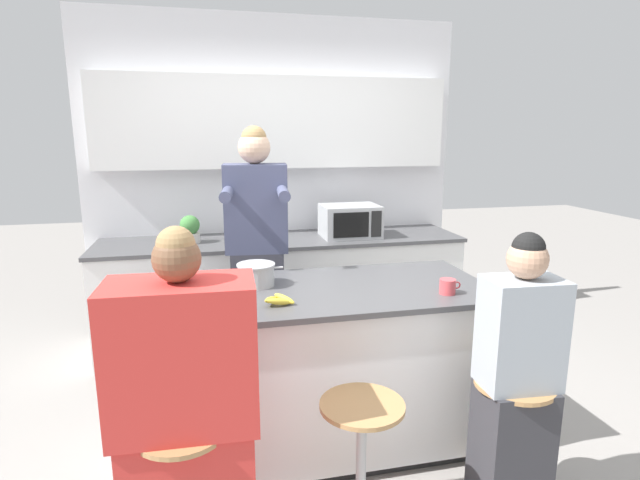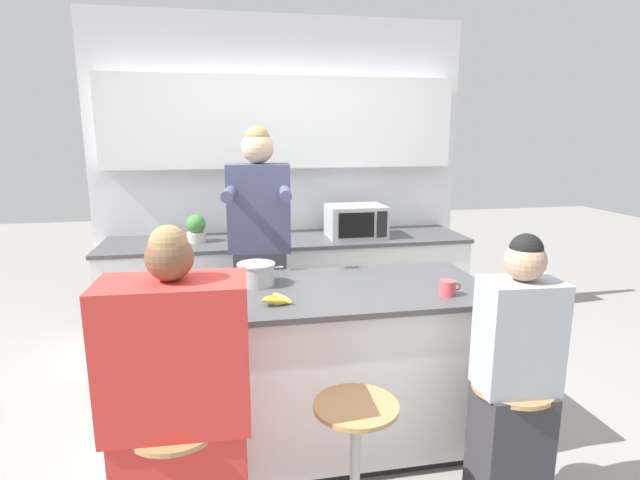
% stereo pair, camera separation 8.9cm
% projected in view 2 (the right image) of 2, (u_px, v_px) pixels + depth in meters
% --- Properties ---
extents(ground_plane, '(16.00, 16.00, 0.00)m').
position_uv_depth(ground_plane, '(323.00, 440.00, 2.89)').
color(ground_plane, gray).
extents(wall_back, '(3.19, 0.22, 2.70)m').
position_uv_depth(wall_back, '(282.00, 156.00, 4.30)').
color(wall_back, white).
rests_on(wall_back, ground_plane).
extents(back_counter, '(2.96, 0.69, 0.89)m').
position_uv_depth(back_counter, '(289.00, 289.00, 4.21)').
color(back_counter, white).
rests_on(back_counter, ground_plane).
extents(kitchen_island, '(1.82, 0.83, 0.92)m').
position_uv_depth(kitchen_island, '(323.00, 366.00, 2.79)').
color(kitchen_island, black).
rests_on(kitchen_island, ground_plane).
extents(bar_stool_center, '(0.38, 0.38, 0.64)m').
position_uv_depth(bar_stool_center, '(355.00, 468.00, 2.13)').
color(bar_stool_center, tan).
rests_on(bar_stool_center, ground_plane).
extents(bar_stool_rightmost, '(0.38, 0.38, 0.64)m').
position_uv_depth(bar_stool_rightmost, '(507.00, 446.00, 2.28)').
color(bar_stool_rightmost, tan).
rests_on(bar_stool_rightmost, ground_plane).
extents(person_cooking, '(0.46, 0.58, 1.79)m').
position_uv_depth(person_cooking, '(260.00, 261.00, 3.37)').
color(person_cooking, '#383842').
rests_on(person_cooking, ground_plane).
extents(person_wrapped_blanket, '(0.55, 0.31, 1.42)m').
position_uv_depth(person_wrapped_blanket, '(180.00, 418.00, 1.93)').
color(person_wrapped_blanket, red).
rests_on(person_wrapped_blanket, ground_plane).
extents(person_seated_near, '(0.34, 0.28, 1.34)m').
position_uv_depth(person_seated_near, '(513.00, 394.00, 2.20)').
color(person_seated_near, '#333338').
rests_on(person_seated_near, ground_plane).
extents(cooking_pot, '(0.30, 0.21, 0.12)m').
position_uv_depth(cooking_pot, '(256.00, 274.00, 2.74)').
color(cooking_pot, '#B7BABC').
rests_on(cooking_pot, kitchen_island).
extents(fruit_bowl, '(0.23, 0.23, 0.06)m').
position_uv_depth(fruit_bowl, '(195.00, 299.00, 2.43)').
color(fruit_bowl, '#B7BABC').
rests_on(fruit_bowl, kitchen_island).
extents(coffee_cup_near, '(0.12, 0.08, 0.08)m').
position_uv_depth(coffee_cup_near, '(448.00, 288.00, 2.57)').
color(coffee_cup_near, '#DB4C51').
rests_on(coffee_cup_near, kitchen_island).
extents(banana_bunch, '(0.17, 0.12, 0.06)m').
position_uv_depth(banana_bunch, '(276.00, 299.00, 2.44)').
color(banana_bunch, yellow).
rests_on(banana_bunch, kitchen_island).
extents(microwave, '(0.47, 0.37, 0.27)m').
position_uv_depth(microwave, '(356.00, 221.00, 4.15)').
color(microwave, '#B2B5B7').
rests_on(microwave, back_counter).
extents(potted_plant, '(0.15, 0.15, 0.22)m').
position_uv_depth(potted_plant, '(196.00, 228.00, 3.96)').
color(potted_plant, beige).
rests_on(potted_plant, back_counter).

